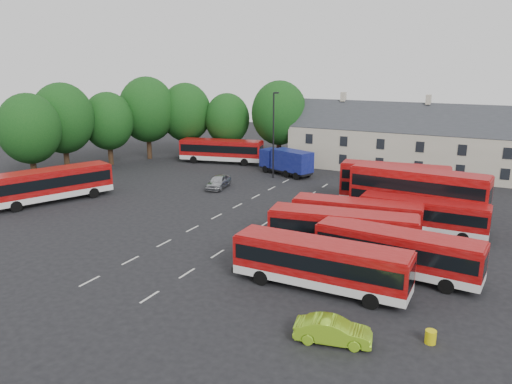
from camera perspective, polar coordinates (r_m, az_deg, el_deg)
ground at (r=45.31m, az=-5.86°, el=-3.47°), size 140.00×140.00×0.00m
lane_markings at (r=45.70m, az=-1.86°, el=-3.23°), size 5.15×33.80×0.01m
treeline at (r=71.35m, az=-11.61°, el=8.47°), size 29.92×32.59×12.01m
terrace_houses at (r=67.45m, az=18.72°, el=5.22°), size 35.70×7.13×10.06m
bus_row_a at (r=31.92m, az=7.37°, el=-7.84°), size 11.23×2.66×3.17m
bus_row_b at (r=34.99m, az=15.82°, el=-6.30°), size 11.14×3.33×3.11m
bus_row_c at (r=38.39m, az=9.85°, el=-4.03°), size 11.37×4.32×3.14m
bus_row_d at (r=42.21m, az=11.41°, el=-2.53°), size 10.72×3.67×2.97m
bus_row_e at (r=44.05m, az=18.55°, el=-2.32°), size 10.38×2.45×2.93m
bus_dd_south at (r=46.53m, az=18.00°, el=-0.11°), size 11.99×3.66×4.84m
bus_dd_north at (r=51.27m, az=15.52°, el=1.05°), size 10.65×3.57×4.28m
bus_west at (r=55.14m, az=-22.42°, el=1.00°), size 7.03×12.35×3.44m
bus_north at (r=71.18m, az=-3.99°, el=4.90°), size 12.03×5.21×3.32m
box_truck at (r=63.52m, az=3.51°, el=3.57°), size 7.82×4.77×3.27m
silver_car at (r=57.08m, az=-4.31°, el=1.19°), size 2.61×4.78×1.54m
lime_car at (r=26.91m, az=8.78°, el=-15.40°), size 4.19×2.21×1.31m
grit_bin at (r=28.17m, az=19.32°, el=-15.36°), size 0.57×0.57×0.72m
lamppost at (r=61.20m, az=2.03°, el=6.76°), size 0.73×0.34×10.53m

